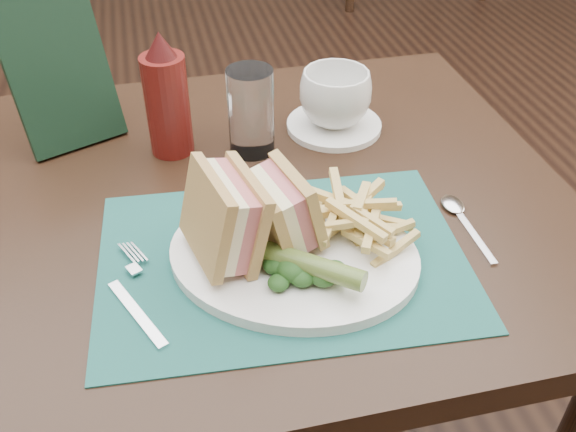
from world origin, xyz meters
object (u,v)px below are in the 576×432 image
object	(u,v)px
saucer	(334,125)
coffee_cup	(335,98)
sandwich_half_b	(267,213)
ketchup_bottle	(166,94)
table_main	(252,368)
placemat	(283,259)
sandwich_half_a	(207,221)
drinking_glass	(251,112)
plate	(294,256)
check_presenter	(58,69)

from	to	relation	value
saucer	coffee_cup	world-z (taller)	coffee_cup
sandwich_half_b	saucer	size ratio (longest dim) A/B	0.65
sandwich_half_b	ketchup_bottle	size ratio (longest dim) A/B	0.52
ketchup_bottle	coffee_cup	bearing A→B (deg)	1.62
sandwich_half_b	coffee_cup	world-z (taller)	sandwich_half_b
table_main	placemat	bearing A→B (deg)	-80.06
ketchup_bottle	sandwich_half_a	bearing A→B (deg)	-85.56
sandwich_half_b	saucer	world-z (taller)	sandwich_half_b
placemat	drinking_glass	size ratio (longest dim) A/B	3.38
table_main	ketchup_bottle	size ratio (longest dim) A/B	4.84
sandwich_half_b	table_main	bearing A→B (deg)	80.39
sandwich_half_a	saucer	distance (m)	0.37
table_main	saucer	distance (m)	0.44
saucer	drinking_glass	size ratio (longest dim) A/B	1.15
placemat	coffee_cup	size ratio (longest dim) A/B	3.98
sandwich_half_a	drinking_glass	xyz separation A→B (m)	(0.10, 0.25, -0.01)
plate	sandwich_half_a	size ratio (longest dim) A/B	2.63
sandwich_half_a	coffee_cup	world-z (taller)	sandwich_half_a
ketchup_bottle	check_presenter	size ratio (longest dim) A/B	0.79
placemat	sandwich_half_b	xyz separation A→B (m)	(-0.02, 0.01, 0.07)
plate	saucer	bearing A→B (deg)	89.95
ketchup_bottle	check_presenter	bearing A→B (deg)	153.99
sandwich_half_a	saucer	xyz separation A→B (m)	(0.23, 0.28, -0.07)
table_main	sandwich_half_a	size ratio (longest dim) A/B	7.89
sandwich_half_a	plate	bearing A→B (deg)	-17.69
table_main	coffee_cup	size ratio (longest dim) A/B	8.13
coffee_cup	table_main	bearing A→B (deg)	-140.34
coffee_cup	check_presenter	xyz separation A→B (m)	(-0.40, 0.06, 0.06)
coffee_cup	drinking_glass	size ratio (longest dim) A/B	0.85
check_presenter	sandwich_half_b	bearing A→B (deg)	-78.32
ketchup_bottle	table_main	bearing A→B (deg)	-58.60
table_main	placemat	size ratio (longest dim) A/B	2.05
plate	check_presenter	xyz separation A→B (m)	(-0.27, 0.36, 0.11)
table_main	saucer	xyz separation A→B (m)	(0.17, 0.14, 0.38)
saucer	ketchup_bottle	distance (m)	0.27
placemat	sandwich_half_a	world-z (taller)	sandwich_half_a
sandwich_half_b	ketchup_bottle	world-z (taller)	ketchup_bottle
table_main	plate	bearing A→B (deg)	-76.13
coffee_cup	plate	bearing A→B (deg)	-114.79
coffee_cup	ketchup_bottle	distance (m)	0.26
sandwich_half_b	drinking_glass	size ratio (longest dim) A/B	0.75
check_presenter	table_main	bearing A→B (deg)	-65.43
table_main	sandwich_half_b	bearing A→B (deg)	-86.15
drinking_glass	ketchup_bottle	world-z (taller)	ketchup_bottle
placemat	check_presenter	world-z (taller)	check_presenter
plate	sandwich_half_b	xyz separation A→B (m)	(-0.03, 0.02, 0.06)
placemat	check_presenter	size ratio (longest dim) A/B	1.86
coffee_cup	sandwich_half_b	bearing A→B (deg)	-120.62
coffee_cup	sandwich_half_a	bearing A→B (deg)	-129.40
table_main	check_presenter	bearing A→B (deg)	137.98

